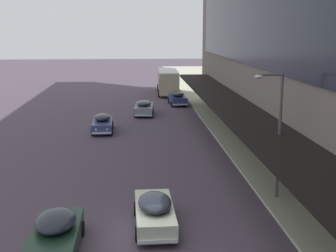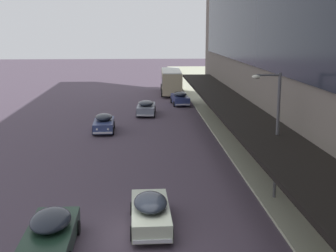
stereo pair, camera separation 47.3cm
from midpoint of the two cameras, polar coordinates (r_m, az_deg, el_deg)
The scene contains 9 objects.
ground at distance 20.58m, azimuth -3.02°, elevation -13.58°, with size 240.00×240.00×0.00m, color #4A3D4B.
transit_bus_kerbside_front at distance 64.12m, azimuth -0.22°, elevation 5.61°, with size 3.02×9.75×3.25m.
sedan_oncoming_rear at distance 54.97m, azimuth 0.91°, elevation 3.43°, with size 2.06×4.69×1.59m.
sedan_trailing_mid at distance 48.53m, azimuth -3.23°, elevation 2.24°, with size 2.09×4.76×1.51m.
sedan_lead_mid at distance 40.96m, azimuth -8.31°, elevation 0.35°, with size 1.89×4.47×1.53m.
sedan_second_mid at distance 21.38m, azimuth -2.29°, elevation -10.33°, with size 1.88×4.75×1.55m.
sedan_oncoming_front at distance 19.81m, azimuth -14.23°, elevation -12.57°, with size 2.03×4.88×1.54m.
pedestrian_at_kerb at distance 25.79m, azimuth 14.67°, elevation -5.81°, with size 0.33×0.62×1.86m.
street_lamp at distance 24.35m, azimuth 12.54°, elevation 0.02°, with size 1.50×0.28×6.50m.
Camera 1 is at (-0.51, -18.57, 8.83)m, focal length 50.00 mm.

